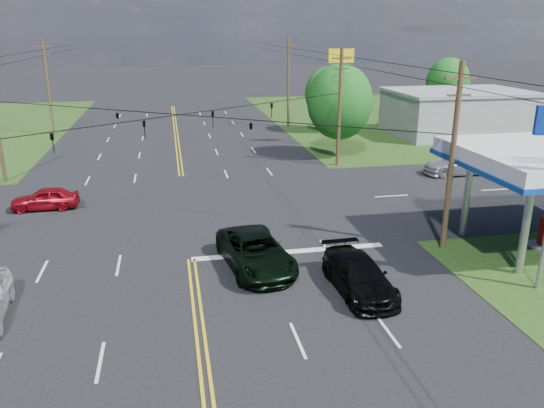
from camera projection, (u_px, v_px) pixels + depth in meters
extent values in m
plane|color=black|center=(185.00, 209.00, 33.78)|extent=(280.00, 280.00, 0.00)
cube|color=#253912|center=(444.00, 116.00, 69.95)|extent=(46.00, 48.00, 0.03)
cube|color=silver|center=(289.00, 252.00, 27.24)|extent=(10.00, 0.50, 0.02)
cube|color=slate|center=(458.00, 114.00, 57.17)|extent=(14.00, 10.00, 4.40)
cylinder|color=#A5A5AA|center=(526.00, 227.00, 24.13)|extent=(0.36, 0.36, 4.65)
cylinder|color=#A5A5AA|center=(467.00, 195.00, 28.79)|extent=(0.36, 0.36, 4.65)
cylinder|color=#44321C|center=(452.00, 160.00, 26.26)|extent=(0.28, 0.28, 9.50)
cube|color=#44321C|center=(461.00, 78.00, 25.02)|extent=(1.60, 0.12, 0.12)
cube|color=#44321C|center=(459.00, 95.00, 25.27)|extent=(1.20, 0.10, 0.10)
cylinder|color=#44321C|center=(340.00, 109.00, 43.04)|extent=(0.28, 0.28, 9.50)
cube|color=#44321C|center=(342.00, 58.00, 41.79)|extent=(1.60, 0.12, 0.12)
cube|color=#44321C|center=(341.00, 69.00, 42.05)|extent=(1.20, 0.10, 0.10)
cylinder|color=#44321C|center=(48.00, 88.00, 55.95)|extent=(0.28, 0.28, 10.00)
cube|color=#44321C|center=(43.00, 46.00, 54.63)|extent=(1.60, 0.12, 0.12)
cube|color=#44321C|center=(44.00, 54.00, 54.88)|extent=(1.20, 0.10, 0.10)
cylinder|color=#44321C|center=(288.00, 83.00, 60.66)|extent=(0.28, 0.28, 10.00)
cube|color=#44321C|center=(289.00, 45.00, 59.34)|extent=(1.60, 0.12, 0.12)
cube|color=#44321C|center=(289.00, 52.00, 59.59)|extent=(1.20, 0.10, 0.10)
imported|color=black|center=(53.00, 143.00, 26.71)|extent=(0.17, 0.21, 1.05)
imported|color=black|center=(145.00, 130.00, 30.36)|extent=(0.17, 0.21, 1.05)
imported|color=black|center=(213.00, 119.00, 33.80)|extent=(0.17, 0.21, 1.05)
imported|color=black|center=(272.00, 110.00, 37.45)|extent=(0.17, 0.21, 1.05)
imported|color=black|center=(117.00, 115.00, 33.80)|extent=(1.24, 0.26, 0.50)
imported|color=black|center=(251.00, 125.00, 30.18)|extent=(1.24, 0.26, 0.50)
cylinder|color=black|center=(400.00, 64.00, 31.48)|extent=(0.04, 100.00, 0.04)
cylinder|color=black|center=(399.00, 75.00, 31.67)|extent=(0.04, 100.00, 0.04)
cylinder|color=#44321C|center=(338.00, 139.00, 46.99)|extent=(0.36, 0.36, 3.30)
ellipsoid|color=#16551C|center=(340.00, 102.00, 45.97)|extent=(5.70, 5.70, 6.60)
cylinder|color=#44321C|center=(327.00, 119.00, 58.69)|extent=(0.36, 0.36, 2.86)
ellipsoid|color=#16551C|center=(327.00, 93.00, 57.81)|extent=(4.94, 4.94, 5.72)
cylinder|color=#44321C|center=(445.00, 106.00, 67.42)|extent=(0.36, 0.36, 3.08)
ellipsoid|color=#16551C|center=(448.00, 82.00, 66.48)|extent=(5.32, 5.32, 6.16)
imported|color=black|center=(256.00, 252.00, 25.21)|extent=(3.52, 6.25, 1.65)
imported|color=black|center=(359.00, 275.00, 22.98)|extent=(2.32, 5.26, 1.50)
imported|color=maroon|center=(45.00, 198.00, 33.55)|extent=(4.12, 1.71, 1.39)
imported|color=silver|center=(459.00, 164.00, 41.63)|extent=(5.69, 2.34, 1.65)
cylinder|color=#A5A5AA|center=(339.00, 99.00, 50.40)|extent=(0.20, 0.20, 9.14)
cube|color=yellow|center=(341.00, 56.00, 49.15)|extent=(2.53, 0.42, 1.26)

